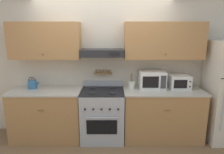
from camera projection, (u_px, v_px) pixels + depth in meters
ground_plane at (103, 147)px, 3.46m from camera, size 16.00×16.00×0.00m
wall_back at (105, 58)px, 3.73m from camera, size 5.20×0.46×2.55m
counter_left at (49, 114)px, 3.68m from camera, size 1.26×0.67×0.93m
counter_right at (163, 114)px, 3.68m from camera, size 1.42×0.67×0.93m
stove_range at (103, 114)px, 3.66m from camera, size 0.76×0.70×1.02m
tea_kettle at (33, 84)px, 3.64m from camera, size 0.20×0.16×0.21m
microwave at (153, 80)px, 3.64m from camera, size 0.46×0.35×0.32m
utensil_crock at (132, 85)px, 3.64m from camera, size 0.12×0.12×0.28m
toaster_oven at (180, 82)px, 3.62m from camera, size 0.36×0.32×0.25m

